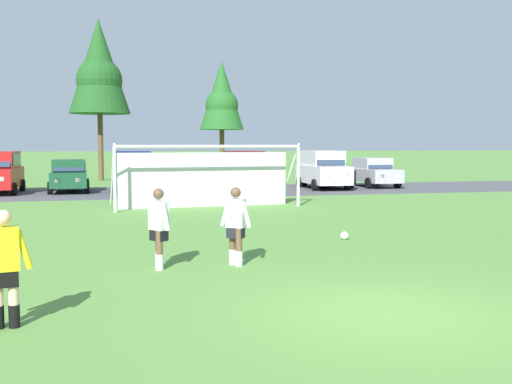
# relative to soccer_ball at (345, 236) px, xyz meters

# --- Properties ---
(ground_plane) EXTENTS (400.00, 400.00, 0.00)m
(ground_plane) POSITION_rel_soccer_ball_xyz_m (-2.00, 8.29, -0.11)
(ground_plane) COLOR #598C3D
(parking_lot_strip) EXTENTS (52.00, 8.40, 0.01)m
(parking_lot_strip) POSITION_rel_soccer_ball_xyz_m (-2.00, 17.52, -0.11)
(parking_lot_strip) COLOR #4C4C51
(parking_lot_strip) RESTS_ON ground
(soccer_ball) EXTENTS (0.22, 0.22, 0.22)m
(soccer_ball) POSITION_rel_soccer_ball_xyz_m (0.00, 0.00, 0.00)
(soccer_ball) COLOR white
(soccer_ball) RESTS_ON ground
(soccer_goal) EXTENTS (7.56, 2.59, 2.57)m
(soccer_goal) POSITION_rel_soccer_ball_xyz_m (-2.32, 9.07, 1.18)
(soccer_goal) COLOR white
(soccer_goal) RESTS_ON ground
(referee) EXTENTS (0.75, 0.31, 1.64)m
(referee) POSITION_rel_soccer_ball_xyz_m (-7.41, -6.17, 0.71)
(referee) COLOR beige
(referee) RESTS_ON ground
(player_striker_near) EXTENTS (0.61, 0.55, 1.64)m
(player_striker_near) POSITION_rel_soccer_ball_xyz_m (-3.48, -2.66, 0.71)
(player_striker_near) COLOR brown
(player_striker_near) RESTS_ON ground
(player_defender_far) EXTENTS (0.44, 0.69, 1.64)m
(player_defender_far) POSITION_rel_soccer_ball_xyz_m (-5.07, -2.65, 0.71)
(player_defender_far) COLOR brown
(player_defender_far) RESTS_ON ground
(parked_car_slot_left) EXTENTS (2.18, 4.28, 1.72)m
(parked_car_slot_left) POSITION_rel_soccer_ball_xyz_m (-8.23, 18.44, 0.77)
(parked_car_slot_left) COLOR #194C2D
(parked_car_slot_left) RESTS_ON ground
(parked_car_slot_center_left) EXTENTS (2.32, 4.69, 2.16)m
(parked_car_slot_center_left) POSITION_rel_soccer_ball_xyz_m (-4.93, 18.38, 1.00)
(parked_car_slot_center_left) COLOR navy
(parked_car_slot_center_left) RESTS_ON ground
(parked_car_slot_center) EXTENTS (2.24, 4.31, 1.72)m
(parked_car_slot_center) POSITION_rel_soccer_ball_xyz_m (-2.44, 18.73, 0.77)
(parked_car_slot_center) COLOR tan
(parked_car_slot_center) RESTS_ON ground
(parked_car_slot_center_right) EXTENTS (2.25, 4.66, 2.16)m
(parked_car_slot_center_right) POSITION_rel_soccer_ball_xyz_m (1.13, 17.67, 1.00)
(parked_car_slot_center_right) COLOR maroon
(parked_car_slot_center_right) RESTS_ON ground
(parked_car_slot_right) EXTENTS (2.17, 4.62, 2.16)m
(parked_car_slot_right) POSITION_rel_soccer_ball_xyz_m (5.67, 17.64, 1.00)
(parked_car_slot_right) COLOR silver
(parked_car_slot_right) RESTS_ON ground
(parked_car_slot_far_right) EXTENTS (2.24, 4.30, 1.72)m
(parked_car_slot_far_right) POSITION_rel_soccer_ball_xyz_m (6.20, 18.53, 0.77)
(parked_car_slot_far_right) COLOR black
(parked_car_slot_far_right) RESTS_ON ground
(parked_car_slot_end) EXTENTS (2.13, 4.25, 1.72)m
(parked_car_slot_end) POSITION_rel_soccer_ball_xyz_m (9.08, 18.33, 0.77)
(parked_car_slot_end) COLOR #B2B2BC
(parked_car_slot_end) RESTS_ON ground
(tree_left_edge) EXTENTS (4.19, 4.19, 11.17)m
(tree_left_edge) POSITION_rel_soccer_ball_xyz_m (-6.77, 28.68, 7.57)
(tree_left_edge) COLOR brown
(tree_left_edge) RESTS_ON ground
(tree_mid_left) EXTENTS (3.25, 3.25, 8.67)m
(tree_mid_left) POSITION_rel_soccer_ball_xyz_m (1.95, 29.41, 5.84)
(tree_mid_left) COLOR brown
(tree_mid_left) RESTS_ON ground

